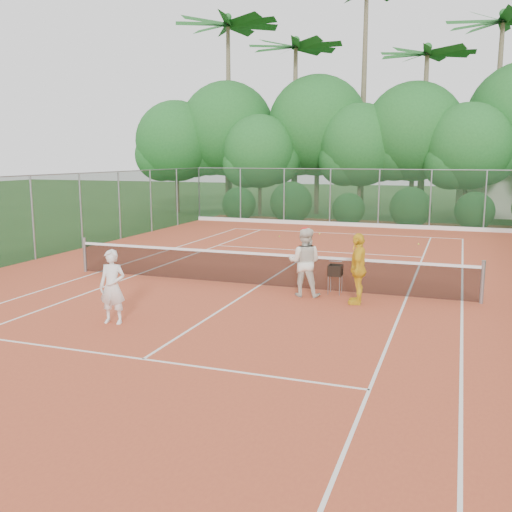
{
  "coord_description": "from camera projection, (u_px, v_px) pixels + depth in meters",
  "views": [
    {
      "loc": [
        5.3,
        -15.05,
        3.68
      ],
      "look_at": [
        0.33,
        -1.2,
        1.1
      ],
      "focal_mm": 40.0,
      "sensor_mm": 36.0,
      "label": 1
    }
  ],
  "objects": [
    {
      "name": "ground",
      "position": [
        259.0,
        286.0,
        16.35
      ],
      "size": [
        120.0,
        120.0,
        0.0
      ],
      "primitive_type": "plane",
      "color": "#234819",
      "rests_on": "ground"
    },
    {
      "name": "clay_court",
      "position": [
        259.0,
        286.0,
        16.35
      ],
      "size": [
        18.0,
        36.0,
        0.02
      ],
      "primitive_type": "cube",
      "color": "#B84A2A",
      "rests_on": "ground"
    },
    {
      "name": "tennis_net",
      "position": [
        259.0,
        268.0,
        16.26
      ],
      "size": [
        11.97,
        0.1,
        1.1
      ],
      "color": "gray",
      "rests_on": "clay_court"
    },
    {
      "name": "player_white",
      "position": [
        112.0,
        287.0,
        12.54
      ],
      "size": [
        0.65,
        0.47,
        1.65
      ],
      "primitive_type": "imported",
      "rotation": [
        0.0,
        0.0,
        0.13
      ],
      "color": "white",
      "rests_on": "clay_court"
    },
    {
      "name": "player_center_grp",
      "position": [
        305.0,
        262.0,
        15.0
      ],
      "size": [
        0.93,
        0.75,
        1.85
      ],
      "color": "silver",
      "rests_on": "clay_court"
    },
    {
      "name": "player_yellow",
      "position": [
        358.0,
        269.0,
        14.22
      ],
      "size": [
        0.52,
        1.08,
        1.79
      ],
      "primitive_type": "imported",
      "rotation": [
        0.0,
        0.0,
        -1.49
      ],
      "color": "yellow",
      "rests_on": "clay_court"
    },
    {
      "name": "ball_hopper",
      "position": [
        335.0,
        271.0,
        15.28
      ],
      "size": [
        0.34,
        0.34,
        0.79
      ],
      "rotation": [
        0.0,
        0.0,
        -0.26
      ],
      "color": "gray",
      "rests_on": "clay_court"
    },
    {
      "name": "stray_ball_a",
      "position": [
        279.0,
        236.0,
        26.13
      ],
      "size": [
        0.07,
        0.07,
        0.07
      ],
      "primitive_type": "sphere",
      "color": "#B1CA2F",
      "rests_on": "clay_court"
    },
    {
      "name": "stray_ball_b",
      "position": [
        320.0,
        234.0,
        27.07
      ],
      "size": [
        0.07,
        0.07,
        0.07
      ],
      "primitive_type": "sphere",
      "color": "#C4DD33",
      "rests_on": "clay_court"
    },
    {
      "name": "stray_ball_c",
      "position": [
        419.0,
        244.0,
        23.87
      ],
      "size": [
        0.07,
        0.07,
        0.07
      ],
      "primitive_type": "sphere",
      "color": "#D6EB36",
      "rests_on": "clay_court"
    },
    {
      "name": "court_markings",
      "position": [
        259.0,
        285.0,
        16.35
      ],
      "size": [
        11.03,
        23.83,
        0.01
      ],
      "color": "white",
      "rests_on": "clay_court"
    },
    {
      "name": "fence_back",
      "position": [
        354.0,
        198.0,
        29.99
      ],
      "size": [
        18.07,
        0.07,
        3.0
      ],
      "color": "#19381E",
      "rests_on": "clay_court"
    },
    {
      "name": "tropical_treeline",
      "position": [
        396.0,
        132.0,
        33.73
      ],
      "size": [
        32.1,
        8.49,
        15.03
      ],
      "color": "brown",
      "rests_on": "ground"
    }
  ]
}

